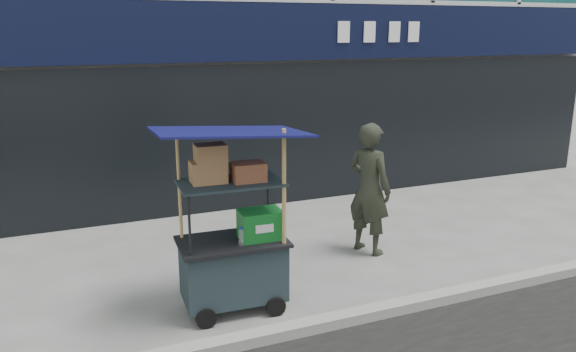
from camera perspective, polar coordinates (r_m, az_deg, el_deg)
name	(u,v)px	position (r m, az deg, el deg)	size (l,w,h in m)	color
ground	(323,318)	(6.12, 3.58, -14.17)	(80.00, 80.00, 0.00)	slate
curb	(332,321)	(5.94, 4.46, -14.52)	(80.00, 0.18, 0.12)	gray
vendor_cart	(234,247)	(6.03, -5.51, -7.15)	(1.55, 1.14, 2.04)	#19272B
vendor_man	(369,189)	(7.55, 8.27, -1.28)	(0.65, 0.43, 1.78)	#252A1E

